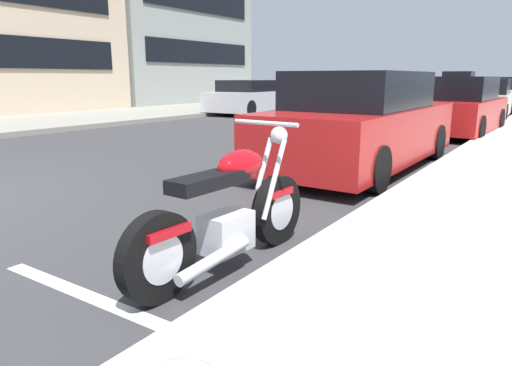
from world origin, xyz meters
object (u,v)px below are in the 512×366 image
object	(u,v)px
parked_car_far_down_curb	(362,124)
parked_car_behind_motorcycle	(508,92)
crossing_truck	(468,85)
parked_car_mid_block	(454,108)
parked_car_near_corner	(506,95)
parked_motorcycle	(228,215)
parked_car_across_street	(482,100)
car_opposite_curb	(250,97)

from	to	relation	value
parked_car_far_down_curb	parked_car_behind_motorcycle	size ratio (longest dim) A/B	1.00
parked_car_far_down_curb	crossing_truck	size ratio (longest dim) A/B	0.89
parked_car_mid_block	crossing_truck	bearing A→B (deg)	10.87
parked_car_mid_block	parked_car_near_corner	world-z (taller)	parked_car_mid_block
parked_car_behind_motorcycle	parked_motorcycle	bearing A→B (deg)	-178.92
parked_car_far_down_curb	parked_car_across_street	bearing A→B (deg)	-0.24
parked_car_far_down_curb	parked_car_behind_motorcycle	bearing A→B (deg)	0.74
parked_car_far_down_curb	crossing_truck	bearing A→B (deg)	7.14
parked_car_mid_block	parked_car_across_street	size ratio (longest dim) A/B	0.87
parked_car_far_down_curb	parked_car_across_street	distance (m)	11.16
parked_car_behind_motorcycle	crossing_truck	world-z (taller)	crossing_truck
parked_motorcycle	parked_car_near_corner	size ratio (longest dim) A/B	0.46
parked_car_behind_motorcycle	parked_car_across_street	bearing A→B (deg)	-179.28
parked_motorcycle	crossing_truck	xyz separation A→B (m)	(34.52, 4.22, 0.45)
crossing_truck	car_opposite_curb	distance (m)	22.07
parked_motorcycle	parked_car_across_street	xyz separation A→B (m)	(15.58, 0.54, 0.24)
parked_car_across_street	parked_car_mid_block	bearing A→B (deg)	178.83
parked_car_mid_block	parked_car_near_corner	bearing A→B (deg)	1.80
car_opposite_curb	parked_car_across_street	bearing A→B (deg)	105.43
parked_car_mid_block	parked_car_behind_motorcycle	size ratio (longest dim) A/B	0.90
car_opposite_curb	parked_car_far_down_curb	bearing A→B (deg)	40.56
parked_car_behind_motorcycle	car_opposite_curb	bearing A→B (deg)	148.94
parked_motorcycle	parked_car_far_down_curb	size ratio (longest dim) A/B	0.43
parked_car_across_street	car_opposite_curb	bearing A→B (deg)	105.52
parked_car_near_corner	parked_car_mid_block	bearing A→B (deg)	176.90
parked_car_across_street	car_opposite_curb	distance (m)	8.56
parked_car_behind_motorcycle	car_opposite_curb	xyz separation A→B (m)	(-13.41, 7.88, -0.03)
parked_car_far_down_curb	parked_car_mid_block	world-z (taller)	parked_car_far_down_curb
parked_car_mid_block	parked_car_across_street	bearing A→B (deg)	3.50
parked_car_mid_block	car_opposite_curb	size ratio (longest dim) A/B	0.96
parked_car_across_street	crossing_truck	size ratio (longest dim) A/B	0.93
parked_car_far_down_curb	crossing_truck	distance (m)	30.31
parked_motorcycle	parked_car_mid_block	bearing A→B (deg)	5.16
parked_car_across_street	parked_car_behind_motorcycle	distance (m)	10.74
parked_car_mid_block	parked_motorcycle	bearing A→B (deg)	-175.82
parked_motorcycle	parked_car_mid_block	world-z (taller)	parked_car_mid_block
parked_car_far_down_curb	parked_car_behind_motorcycle	xyz separation A→B (m)	(21.89, 0.13, -0.05)
car_opposite_curb	parked_motorcycle	bearing A→B (deg)	31.09
parked_car_near_corner	parked_car_behind_motorcycle	size ratio (longest dim) A/B	0.93
parked_motorcycle	parked_car_near_corner	bearing A→B (deg)	3.92
parked_car_mid_block	parked_car_across_street	distance (m)	5.51
parked_car_far_down_curb	parked_car_near_corner	bearing A→B (deg)	-0.65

